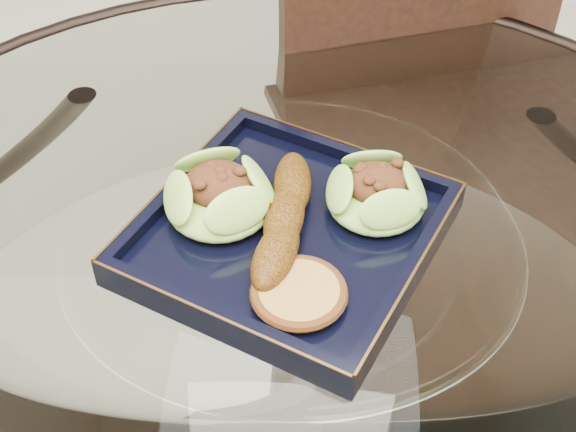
{
  "coord_description": "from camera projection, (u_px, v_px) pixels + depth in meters",
  "views": [
    {
      "loc": [
        0.03,
        -0.51,
        1.35
      ],
      "look_at": [
        -0.01,
        0.04,
        0.8
      ],
      "focal_mm": 50.0,
      "sensor_mm": 36.0,
      "label": 1
    }
  ],
  "objects": [
    {
      "name": "roasted_plantain",
      "position": [
        284.0,
        218.0,
        0.78
      ],
      "size": [
        0.05,
        0.18,
        0.03
      ],
      "primitive_type": "ellipsoid",
      "rotation": [
        0.0,
        0.0,
        1.48
      ],
      "color": "#693D0B",
      "rests_on": "navy_plate"
    },
    {
      "name": "dining_table",
      "position": [
        291.0,
        372.0,
        0.89
      ],
      "size": [
        1.13,
        1.13,
        0.77
      ],
      "color": "white",
      "rests_on": "ground"
    },
    {
      "name": "lettuce_wrap_right",
      "position": [
        376.0,
        196.0,
        0.8
      ],
      "size": [
        0.12,
        0.12,
        0.04
      ],
      "primitive_type": "ellipsoid",
      "rotation": [
        0.0,
        0.0,
        -0.2
      ],
      "color": "#5A9C2D",
      "rests_on": "navy_plate"
    },
    {
      "name": "crumb_patty",
      "position": [
        299.0,
        294.0,
        0.72
      ],
      "size": [
        0.09,
        0.09,
        0.01
      ],
      "primitive_type": "cylinder",
      "rotation": [
        0.0,
        0.0,
        -0.11
      ],
      "color": "#AC7839",
      "rests_on": "navy_plate"
    },
    {
      "name": "dining_chair",
      "position": [
        436.0,
        199.0,
        1.17
      ],
      "size": [
        0.54,
        0.54,
        0.98
      ],
      "rotation": [
        0.0,
        0.0,
        0.35
      ],
      "color": "#331911",
      "rests_on": "ground"
    },
    {
      "name": "navy_plate",
      "position": [
        288.0,
        237.0,
        0.8
      ],
      "size": [
        0.36,
        0.36,
        0.02
      ],
      "primitive_type": "cube",
      "rotation": [
        0.0,
        0.0,
        -0.42
      ],
      "color": "black",
      "rests_on": "dining_table"
    },
    {
      "name": "lettuce_wrap_left",
      "position": [
        219.0,
        198.0,
        0.8
      ],
      "size": [
        0.11,
        0.11,
        0.04
      ],
      "primitive_type": "ellipsoid",
      "rotation": [
        0.0,
        0.0,
        0.06
      ],
      "color": "#72A931",
      "rests_on": "navy_plate"
    }
  ]
}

